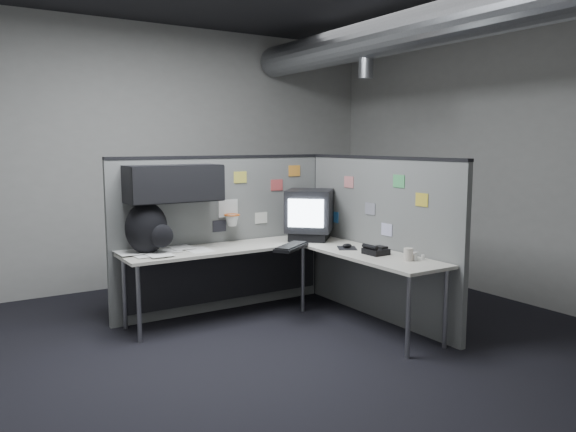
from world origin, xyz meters
TOP-DOWN VIEW (x-y plane):
  - room at (0.56, 0.00)m, footprint 5.62×5.62m
  - partition_back at (-0.25, 1.23)m, footprint 2.44×0.42m
  - partition_right at (1.10, 0.22)m, footprint 0.07×2.23m
  - desk at (0.15, 0.70)m, footprint 2.31×2.11m
  - monitor at (0.74, 0.91)m, footprint 0.66×0.66m
  - keyboard at (0.28, 0.54)m, footprint 0.50×0.41m
  - mouse at (0.75, 0.27)m, footprint 0.26×0.28m
  - phone at (0.79, -0.10)m, footprint 0.19×0.21m
  - bottles at (0.93, -0.47)m, footprint 0.12×0.14m
  - cup at (0.84, -0.48)m, footprint 0.10×0.10m
  - papers at (-0.84, 1.05)m, footprint 0.86×0.56m
  - backpack at (-0.98, 1.05)m, footprint 0.47×0.42m

SIDE VIEW (x-z plane):
  - desk at x=0.15m, z-range 0.25..0.98m
  - papers at x=-0.84m, z-range 0.73..0.75m
  - mouse at x=0.75m, z-range 0.72..0.77m
  - keyboard at x=0.28m, z-range 0.73..0.77m
  - bottles at x=0.93m, z-range 0.72..0.80m
  - phone at x=0.79m, z-range 0.72..0.81m
  - cup at x=0.84m, z-range 0.73..0.84m
  - partition_right at x=1.10m, z-range 0.00..1.63m
  - backpack at x=-0.98m, z-range 0.72..1.21m
  - partition_back at x=-0.25m, z-range 0.18..1.81m
  - monitor at x=0.74m, z-range 0.74..1.27m
  - room at x=0.56m, z-range 0.49..3.71m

